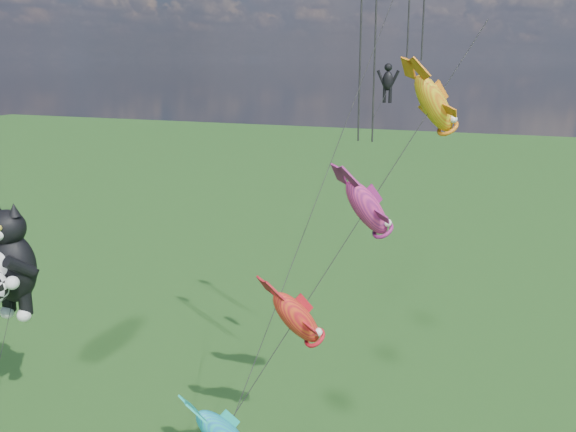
% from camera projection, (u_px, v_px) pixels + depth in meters
% --- Properties ---
extents(cat_kite_rig, '(2.73, 4.13, 11.26)m').
position_uv_depth(cat_kite_rig, '(8.00, 264.00, 31.16)').
color(cat_kite_rig, '#4E3B28').
rests_on(cat_kite_rig, ground).
extents(fish_windsock_rig, '(9.75, 12.78, 19.39)m').
position_uv_depth(fish_windsock_rig, '(332.00, 263.00, 22.67)').
color(fish_windsock_rig, '#4E3B28').
rests_on(fish_windsock_rig, ground).
extents(parafoil_rig, '(5.10, 17.09, 25.94)m').
position_uv_depth(parafoil_rig, '(386.00, 51.00, 28.25)').
color(parafoil_rig, '#4E3B28').
rests_on(parafoil_rig, ground).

